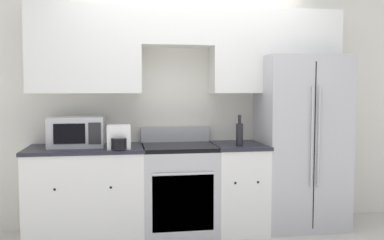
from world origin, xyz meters
TOP-DOWN VIEW (x-y plane):
  - wall_back at (0.01, 0.58)m, footprint 8.00×0.39m
  - lower_cabinets_left at (-1.04, 0.31)m, footprint 1.12×0.64m
  - lower_cabinets_right at (0.48, 0.31)m, footprint 0.52×0.64m
  - oven_range at (-0.13, 0.31)m, footprint 0.73×0.65m
  - refrigerator at (1.16, 0.34)m, footprint 0.86×0.71m
  - microwave at (-1.13, 0.36)m, footprint 0.52×0.38m
  - bottle at (0.45, 0.16)m, footprint 0.07×0.07m
  - coffee_maker at (-0.72, 0.12)m, footprint 0.21×0.28m

SIDE VIEW (x-z plane):
  - lower_cabinets_left at x=-1.04m, z-range 0.00..0.89m
  - lower_cabinets_right at x=0.48m, z-range 0.00..0.89m
  - oven_range at x=-0.13m, z-range -0.07..0.97m
  - refrigerator at x=1.16m, z-range 0.00..1.79m
  - coffee_maker at x=-0.72m, z-range 0.88..1.10m
  - bottle at x=0.45m, z-range 0.86..1.16m
  - microwave at x=-1.13m, z-range 0.89..1.18m
  - wall_back at x=0.01m, z-range 0.22..2.82m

